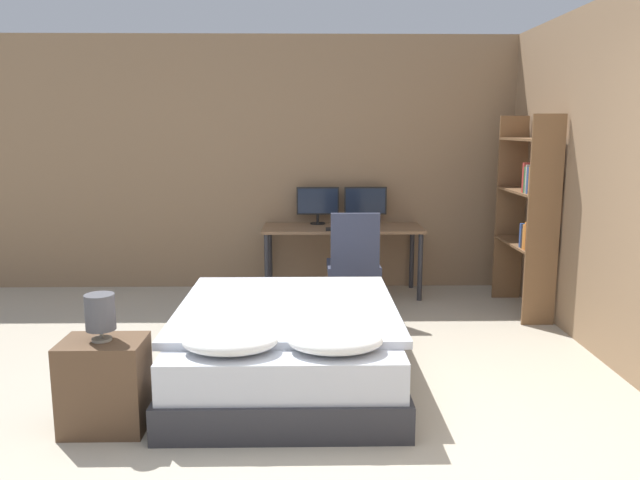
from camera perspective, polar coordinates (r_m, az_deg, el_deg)
The scene contains 13 objects.
ground_plane at distance 3.40m, azimuth 3.23°, elevation -20.44°, with size 20.00×20.00×0.00m, color #B2A893.
wall_back at distance 6.79m, azimuth 0.94°, elevation 6.96°, with size 12.00×0.06×2.70m.
wall_side_right at distance 4.96m, azimuth 25.81°, elevation 4.77°, with size 0.06×12.00×2.70m.
bed at distance 4.37m, azimuth -3.02°, elevation -9.49°, with size 1.51×1.91×0.59m.
nightstand at distance 3.90m, azimuth -19.07°, elevation -12.40°, with size 0.47×0.34×0.54m.
bedside_lamp at distance 3.76m, azimuth -19.46°, elevation -6.31°, with size 0.17×0.17×0.27m.
desk at distance 6.50m, azimuth 2.07°, elevation 0.50°, with size 1.65×0.62×0.72m.
monitor_left at distance 6.65m, azimuth -0.20°, elevation 3.42°, with size 0.45×0.16×0.40m.
monitor_right at distance 6.67m, azimuth 4.17°, elevation 3.42°, with size 0.45×0.16×0.40m.
keyboard at distance 6.28m, azimuth 2.17°, elevation 1.00°, with size 0.36×0.13×0.02m.
computer_mouse at distance 6.30m, azimuth 4.62°, elevation 1.09°, with size 0.07×0.05×0.04m.
office_chair at distance 5.86m, azimuth 3.09°, elevation -2.95°, with size 0.52×0.52×0.98m.
bookshelf at distance 6.06m, azimuth 18.66°, elevation 2.95°, with size 0.29×0.93×1.85m.
Camera 1 is at (-0.23, -2.92, 1.73)m, focal length 35.00 mm.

